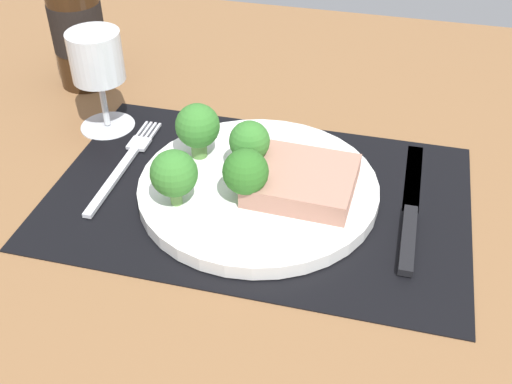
{
  "coord_description": "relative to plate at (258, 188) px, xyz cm",
  "views": [
    {
      "loc": [
        12.96,
        -52.43,
        43.05
      ],
      "look_at": [
        0.17,
        -1.7,
        1.9
      ],
      "focal_mm": 43.52,
      "sensor_mm": 36.0,
      "label": 1
    }
  ],
  "objects": [
    {
      "name": "plate",
      "position": [
        0.0,
        0.0,
        0.0
      ],
      "size": [
        26.41,
        26.41,
        1.6
      ],
      "primitive_type": "cylinder",
      "color": "white",
      "rests_on": "placemat"
    },
    {
      "name": "broccoli_near_steak",
      "position": [
        -1.47,
        1.92,
        4.63
      ],
      "size": [
        4.49,
        4.49,
        6.2
      ],
      "color": "#6B994C",
      "rests_on": "plate"
    },
    {
      "name": "placemat",
      "position": [
        0.0,
        0.0,
        -0.95
      ],
      "size": [
        45.93,
        30.13,
        0.3
      ],
      "primitive_type": "cube",
      "color": "black",
      "rests_on": "ground_plane"
    },
    {
      "name": "steak",
      "position": [
        4.79,
        -0.08,
        1.99
      ],
      "size": [
        11.55,
        10.4,
        2.38
      ],
      "primitive_type": "cube",
      "rotation": [
        0.0,
        0.0,
        -0.04
      ],
      "color": "tan",
      "rests_on": "plate"
    },
    {
      "name": "wine_bottle",
      "position": [
        -30.42,
        19.67,
        8.85
      ],
      "size": [
        7.23,
        7.23,
        27.52
      ],
      "color": "#331E0F",
      "rests_on": "ground_plane"
    },
    {
      "name": "broccoli_front_edge",
      "position": [
        -0.52,
        -3.33,
        4.47
      ],
      "size": [
        4.8,
        4.8,
        6.13
      ],
      "color": "#5B8942",
      "rests_on": "plate"
    },
    {
      "name": "broccoli_center",
      "position": [
        -7.87,
        3.37,
        4.71
      ],
      "size": [
        5.07,
        5.07,
        6.58
      ],
      "color": "#5B8942",
      "rests_on": "plate"
    },
    {
      "name": "fork",
      "position": [
        -16.6,
        1.42,
        -0.55
      ],
      "size": [
        2.4,
        19.2,
        0.5
      ],
      "rotation": [
        0.0,
        0.0,
        0.01
      ],
      "color": "silver",
      "rests_on": "placemat"
    },
    {
      "name": "ground_plane",
      "position": [
        0.0,
        0.0,
        -2.6
      ],
      "size": [
        140.0,
        110.0,
        3.0
      ],
      "primitive_type": "cube",
      "color": "brown"
    },
    {
      "name": "wine_glass",
      "position": [
        -22.42,
        9.28,
        7.82
      ],
      "size": [
        6.95,
        6.95,
        12.96
      ],
      "color": "silver",
      "rests_on": "ground_plane"
    },
    {
      "name": "knife",
      "position": [
        16.56,
        0.53,
        -0.5
      ],
      "size": [
        1.8,
        23.0,
        0.8
      ],
      "rotation": [
        0.0,
        0.0,
        0.05
      ],
      "color": "black",
      "rests_on": "placemat"
    },
    {
      "name": "broccoli_near_fork",
      "position": [
        -7.46,
        -5.52,
        4.59
      ],
      "size": [
        4.93,
        4.93,
        6.32
      ],
      "color": "#6B994C",
      "rests_on": "plate"
    }
  ]
}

